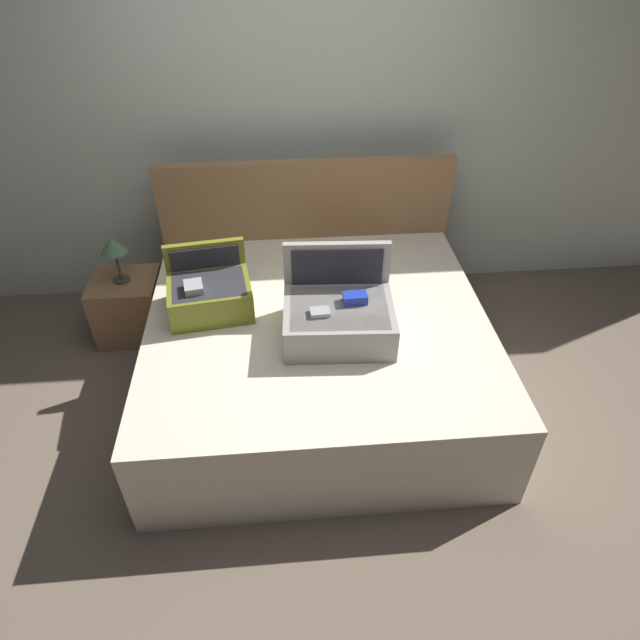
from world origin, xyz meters
The scene contains 9 objects.
ground_plane centered at (0.00, 0.00, 0.00)m, with size 12.00×12.00×0.00m, color #6B5B4C.
back_wall centered at (0.00, 1.65, 1.30)m, with size 8.00×0.10×2.60m, color #B7C1B2.
bed centered at (0.00, 0.40, 0.28)m, with size 1.95×1.84×0.56m, color beige.
headboard centered at (0.00, 1.36, 0.55)m, with size 1.99×0.08×1.11m, color olive.
hard_case_large centered at (0.10, 0.27, 0.69)m, with size 0.61×0.52×0.45m.
hard_case_medium centered at (-0.61, 0.55, 0.68)m, with size 0.51×0.45×0.35m.
pillow_near_headboard centered at (0.17, 0.92, 0.64)m, with size 0.49×0.24×0.16m, color gold.
nightstand centered at (-1.25, 1.07, 0.22)m, with size 0.44×0.40×0.44m, color olive.
table_lamp centered at (-1.25, 1.07, 0.70)m, with size 0.17×0.17×0.32m.
Camera 1 is at (-0.20, -2.06, 2.51)m, focal length 30.89 mm.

